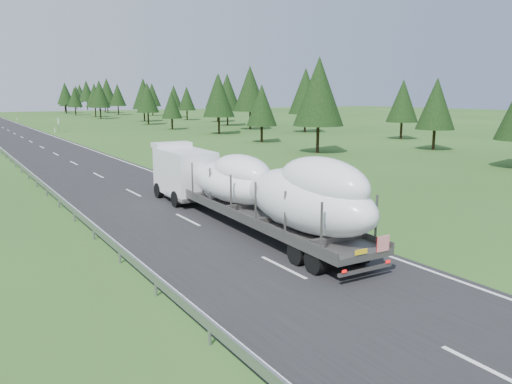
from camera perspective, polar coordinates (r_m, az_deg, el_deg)
ground at (r=20.01m, az=3.11°, el=-8.63°), size 400.00×400.00×0.00m
road_surface at (r=116.03m, az=-27.01°, el=6.59°), size 10.00×400.00×0.02m
marker_posts at (r=171.32m, az=-26.69°, el=7.87°), size 0.13×350.08×1.00m
highway_sign at (r=97.16m, az=-21.67°, el=7.43°), size 0.08×0.90×2.60m
tree_line_right at (r=125.28m, az=-8.92°, el=11.04°), size 27.84×268.17×12.55m
boat_truck at (r=25.02m, az=-0.59°, el=0.73°), size 3.29×19.59×4.29m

